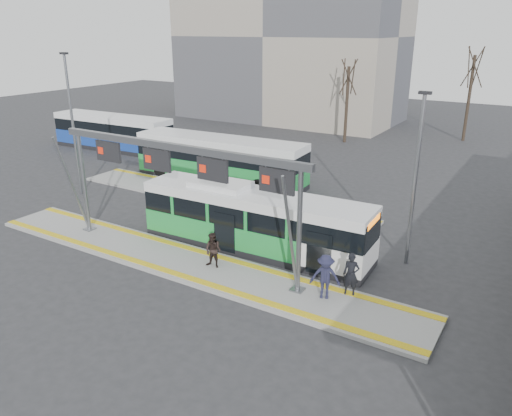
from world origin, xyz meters
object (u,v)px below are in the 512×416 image
(gantry, at_px, (177,168))
(hero_bus, at_px, (254,221))
(passenger_a, at_px, (351,274))
(passenger_b, at_px, (213,250))
(passenger_c, at_px, (325,277))

(gantry, xyz_separation_m, hero_bus, (2.14, 2.76, -2.89))
(hero_bus, bearing_deg, passenger_a, -21.25)
(passenger_a, bearing_deg, gantry, 171.75)
(passenger_b, xyz_separation_m, passenger_c, (5.17, 0.12, 0.12))
(passenger_a, xyz_separation_m, passenger_c, (-0.74, -0.77, 0.04))
(gantry, xyz_separation_m, passenger_b, (1.82, -0.04, -3.37))
(passenger_b, distance_m, passenger_c, 5.17)
(gantry, height_order, hero_bus, gantry)
(passenger_a, bearing_deg, hero_bus, 146.55)
(gantry, xyz_separation_m, passenger_c, (6.99, 0.08, -3.25))
(gantry, relative_size, hero_bus, 1.15)
(gantry, xyz_separation_m, passenger_a, (7.72, 0.85, -3.29))
(passenger_c, bearing_deg, passenger_b, 161.31)
(gantry, bearing_deg, passenger_a, 6.25)
(hero_bus, relative_size, passenger_c, 6.29)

